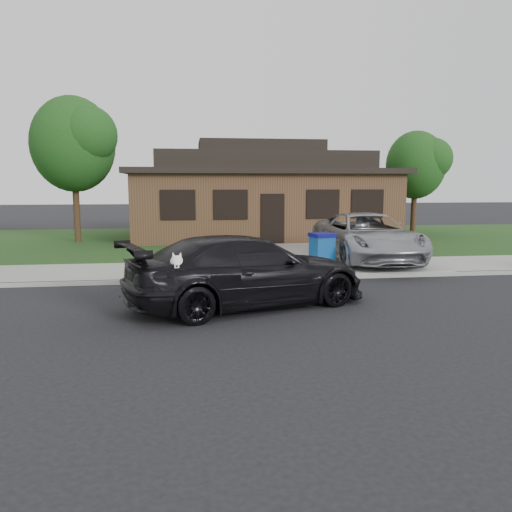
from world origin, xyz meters
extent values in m
plane|color=black|center=(0.00, 0.00, 0.00)|extent=(120.00, 120.00, 0.00)
cube|color=gray|center=(0.00, 5.00, 0.06)|extent=(60.00, 3.00, 0.12)
cube|color=gray|center=(0.00, 3.50, 0.06)|extent=(60.00, 0.12, 0.12)
cube|color=#193814|center=(0.00, 13.00, 0.07)|extent=(60.00, 13.00, 0.13)
cube|color=gray|center=(6.00, 10.00, 0.07)|extent=(4.50, 13.00, 0.14)
imported|color=black|center=(1.71, 0.66, 0.79)|extent=(5.84, 3.83, 1.57)
ellipsoid|color=white|center=(0.21, -0.31, 1.10)|extent=(0.34, 0.40, 0.30)
sphere|color=white|center=(0.21, -0.54, 1.20)|extent=(0.26, 0.26, 0.26)
cube|color=white|center=(0.21, -0.67, 1.15)|extent=(0.09, 0.12, 0.08)
sphere|color=black|center=(0.21, -0.73, 1.15)|extent=(0.04, 0.04, 0.04)
cone|color=white|center=(0.14, -0.49, 1.33)|extent=(0.11, 0.11, 0.14)
cone|color=white|center=(0.27, -0.49, 1.33)|extent=(0.11, 0.11, 0.14)
imported|color=#9D9FA3|center=(6.37, 5.95, 0.93)|extent=(2.69, 5.72, 1.58)
cube|color=navy|center=(4.45, 4.56, 0.61)|extent=(0.72, 0.72, 0.98)
cube|color=#070757|center=(4.45, 4.56, 1.15)|extent=(0.78, 0.78, 0.11)
cylinder|color=black|center=(4.23, 4.26, 0.20)|extent=(0.09, 0.16, 0.15)
cylinder|color=black|center=(4.66, 4.26, 0.20)|extent=(0.09, 0.16, 0.15)
cube|color=#422B1C|center=(4.00, 15.00, 1.63)|extent=(12.00, 8.00, 3.00)
cube|color=black|center=(4.00, 15.00, 3.25)|extent=(12.60, 8.60, 0.25)
cube|color=black|center=(4.00, 15.00, 3.78)|extent=(10.00, 6.50, 0.80)
cube|color=black|center=(4.00, 15.00, 4.48)|extent=(6.00, 3.50, 0.60)
cube|color=black|center=(4.00, 10.97, 1.23)|extent=(1.00, 0.06, 2.10)
cube|color=black|center=(0.00, 10.97, 1.83)|extent=(1.30, 0.05, 1.10)
cube|color=black|center=(2.20, 10.97, 1.83)|extent=(1.30, 0.05, 1.10)
cube|color=black|center=(6.20, 10.97, 1.83)|extent=(1.30, 0.05, 1.10)
cube|color=black|center=(8.20, 10.97, 1.83)|extent=(1.30, 0.05, 1.10)
cylinder|color=#332114|center=(-4.50, 13.00, 1.37)|extent=(0.28, 0.28, 2.48)
ellipsoid|color=#143811|center=(-4.50, 13.00, 4.41)|extent=(3.60, 3.60, 4.14)
sphere|color=#26591E|center=(-3.78, 12.46, 4.77)|extent=(2.52, 2.52, 2.52)
cylinder|color=#332114|center=(12.00, 14.50, 1.14)|extent=(0.28, 0.28, 2.03)
ellipsoid|color=#143811|center=(12.00, 14.50, 3.65)|extent=(3.00, 3.00, 3.45)
sphere|color=#26591E|center=(12.60, 14.05, 3.95)|extent=(2.10, 2.10, 2.10)
camera|label=1|loc=(0.46, -10.08, 2.68)|focal=35.00mm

